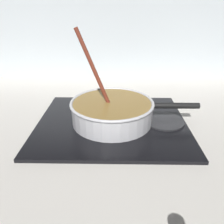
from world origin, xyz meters
TOP-DOWN VIEW (x-y plane):
  - ground at (0.00, 0.00)m, footprint 2.40×1.60m
  - backsplash_wall at (0.00, 0.79)m, footprint 2.40×0.02m
  - hob_plate at (0.06, 0.16)m, footprint 0.56×0.48m
  - burner_ring at (0.06, 0.16)m, footprint 0.17×0.17m
  - spare_burner at (0.26, 0.16)m, footprint 0.15×0.15m
  - cooking_pan at (0.06, 0.16)m, footprint 0.48×0.31m

SIDE VIEW (x-z plane):
  - ground at x=0.00m, z-range -0.04..0.00m
  - hob_plate at x=0.06m, z-range 0.00..0.01m
  - spare_burner at x=0.26m, z-range 0.01..0.02m
  - burner_ring at x=0.06m, z-range 0.01..0.02m
  - cooking_pan at x=0.06m, z-range -0.11..0.23m
  - backsplash_wall at x=0.00m, z-range 0.00..0.55m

